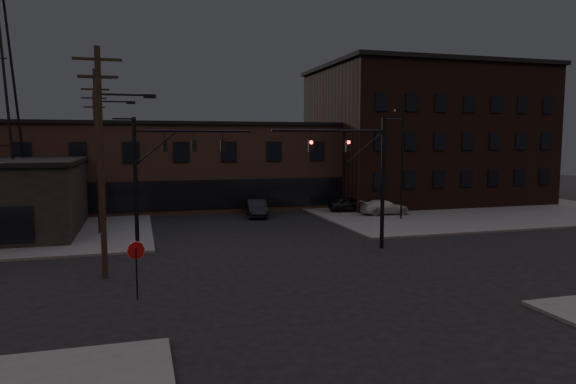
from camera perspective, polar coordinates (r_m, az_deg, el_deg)
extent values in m
plane|color=black|center=(25.94, 1.81, -9.08)|extent=(140.00, 140.00, 0.00)
cube|color=#474744|center=(55.05, 16.67, -1.29)|extent=(30.00, 30.00, 0.15)
cube|color=brown|center=(52.48, -7.69, 2.87)|extent=(40.00, 12.00, 8.00)
cube|color=black|center=(58.05, 14.72, 5.97)|extent=(22.00, 16.00, 14.00)
cylinder|color=black|center=(31.84, 10.49, 0.92)|extent=(0.24, 0.24, 8.00)
cylinder|color=black|center=(30.31, 4.64, 6.81)|extent=(7.00, 0.14, 0.14)
cube|color=#FF140C|center=(30.75, 6.66, 5.10)|extent=(0.28, 0.22, 0.70)
cube|color=#FF140C|center=(29.92, 2.53, 5.11)|extent=(0.28, 0.22, 0.70)
cylinder|color=black|center=(31.94, -16.57, 0.79)|extent=(0.24, 0.24, 8.00)
cylinder|color=black|center=(32.00, -10.42, 6.68)|extent=(7.00, 0.14, 0.14)
cube|color=black|center=(31.87, -13.53, 5.00)|extent=(0.28, 0.22, 0.70)
cube|color=black|center=(32.00, -10.39, 5.07)|extent=(0.28, 0.22, 0.70)
cube|color=black|center=(32.22, -7.28, 5.12)|extent=(0.28, 0.22, 0.70)
cylinder|color=black|center=(22.53, -16.46, -8.74)|extent=(0.06, 0.06, 2.20)
cylinder|color=maroon|center=(22.32, -16.54, -6.24)|extent=(0.72, 0.33, 0.76)
cylinder|color=black|center=(25.91, -20.04, 2.88)|extent=(0.28, 0.28, 11.00)
cube|color=black|center=(26.15, -20.43, 13.66)|extent=(2.20, 0.12, 0.12)
cube|color=black|center=(26.05, -20.37, 11.92)|extent=(1.80, 0.12, 0.12)
cube|color=black|center=(25.92, -15.14, 10.23)|extent=(0.60, 0.25, 0.18)
cylinder|color=black|center=(37.94, -20.39, 4.08)|extent=(0.28, 0.28, 11.50)
cube|color=black|center=(38.16, -20.67, 11.83)|extent=(2.20, 0.12, 0.12)
cube|color=black|center=(38.08, -20.63, 10.63)|extent=(1.80, 0.12, 0.12)
cube|color=black|center=(37.92, -17.07, 9.48)|extent=(0.60, 0.25, 0.18)
cylinder|color=black|center=(49.98, -20.55, 4.12)|extent=(0.28, 0.28, 11.00)
cube|color=black|center=(50.10, -20.75, 9.73)|extent=(2.20, 0.12, 0.12)
cube|color=black|center=(50.05, -20.72, 8.82)|extent=(1.80, 0.12, 0.12)
cylinder|color=black|center=(43.21, 12.55, 2.81)|extent=(0.14, 0.14, 9.00)
cube|color=black|center=(42.99, 12.10, 8.88)|extent=(0.50, 0.28, 0.18)
cube|color=black|center=(43.47, 13.27, 8.82)|extent=(0.50, 0.28, 0.18)
cylinder|color=black|center=(50.56, 15.80, 3.15)|extent=(0.14, 0.14, 9.00)
cube|color=black|center=(50.30, 15.45, 8.34)|extent=(0.50, 0.28, 0.18)
cube|color=black|center=(50.83, 16.42, 8.28)|extent=(0.50, 0.28, 0.18)
imported|color=black|center=(47.27, 6.90, -1.32)|extent=(4.03, 1.90, 1.33)
imported|color=#A3A3A5|center=(45.78, 10.68, -1.66)|extent=(4.37, 1.87, 1.25)
imported|color=black|center=(44.69, -3.53, -1.80)|extent=(2.10, 4.66, 1.49)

